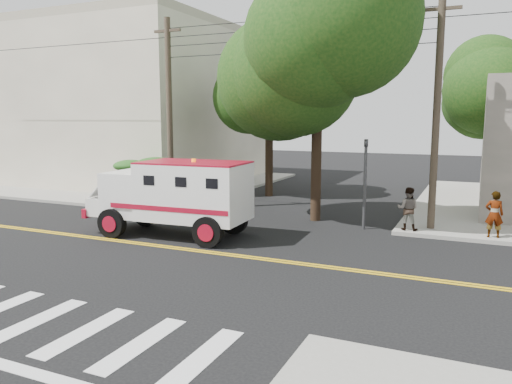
% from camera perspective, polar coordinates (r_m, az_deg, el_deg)
% --- Properties ---
extents(ground, '(100.00, 100.00, 0.00)m').
position_cam_1_polar(ground, '(16.70, -5.00, -6.93)').
color(ground, black).
rests_on(ground, ground).
extents(sidewalk_nw, '(17.00, 17.00, 0.15)m').
position_cam_1_polar(sidewalk_nw, '(35.14, -13.53, 1.13)').
color(sidewalk_nw, gray).
rests_on(sidewalk_nw, ground).
extents(building_left, '(16.00, 14.00, 10.00)m').
position_cam_1_polar(building_left, '(37.29, -14.84, 9.31)').
color(building_left, '#BDB49B').
rests_on(building_left, sidewalk_nw).
extents(utility_pole_left, '(0.28, 0.28, 9.00)m').
position_cam_1_polar(utility_pole_left, '(24.15, -9.86, 8.53)').
color(utility_pole_left, '#382D23').
rests_on(utility_pole_left, ground).
extents(utility_pole_right, '(0.28, 0.28, 9.00)m').
position_cam_1_polar(utility_pole_right, '(20.30, 19.92, 8.18)').
color(utility_pole_right, '#382D23').
rests_on(utility_pole_right, ground).
extents(tree_main, '(6.08, 5.70, 9.85)m').
position_cam_1_polar(tree_main, '(21.28, 8.06, 15.88)').
color(tree_main, black).
rests_on(tree_main, ground).
extents(tree_left, '(4.48, 4.20, 7.70)m').
position_cam_1_polar(tree_left, '(27.93, 1.98, 11.15)').
color(tree_left, black).
rests_on(tree_left, ground).
extents(tree_right, '(4.80, 4.50, 8.20)m').
position_cam_1_polar(tree_right, '(29.87, 26.50, 10.81)').
color(tree_right, black).
rests_on(tree_right, ground).
extents(traffic_signal, '(0.15, 0.18, 3.60)m').
position_cam_1_polar(traffic_signal, '(20.18, 12.37, 2.02)').
color(traffic_signal, '#3F3F42').
rests_on(traffic_signal, ground).
extents(accessibility_sign, '(0.45, 0.10, 2.02)m').
position_cam_1_polar(accessibility_sign, '(24.82, -10.60, 1.25)').
color(accessibility_sign, '#3F3F42').
rests_on(accessibility_sign, ground).
extents(palm_planter, '(3.52, 2.63, 2.36)m').
position_cam_1_polar(palm_planter, '(25.87, -12.30, 2.12)').
color(palm_planter, '#1E3314').
rests_on(palm_planter, sidewalk_nw).
extents(armored_truck, '(6.35, 2.81, 2.84)m').
position_cam_1_polar(armored_truck, '(18.91, -9.23, -0.19)').
color(armored_truck, white).
rests_on(armored_truck, ground).
extents(pedestrian_a, '(0.65, 0.46, 1.70)m').
position_cam_1_polar(pedestrian_a, '(19.84, 25.57, -2.31)').
color(pedestrian_a, gray).
rests_on(pedestrian_a, sidewalk_ne).
extents(pedestrian_b, '(0.81, 0.64, 1.66)m').
position_cam_1_polar(pedestrian_b, '(19.98, 16.97, -1.84)').
color(pedestrian_b, gray).
rests_on(pedestrian_b, sidewalk_ne).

